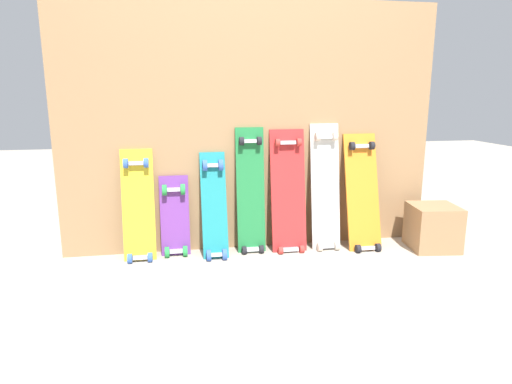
{
  "coord_description": "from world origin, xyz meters",
  "views": [
    {
      "loc": [
        -0.51,
        -2.88,
        1.06
      ],
      "look_at": [
        0.0,
        -0.07,
        0.41
      ],
      "focal_mm": 31.44,
      "sensor_mm": 36.0,
      "label": 1
    }
  ],
  "objects_px": {
    "skateboard_white": "(325,192)",
    "skateboard_orange": "(363,197)",
    "skateboard_green": "(251,196)",
    "skateboard_purple": "(175,220)",
    "skateboard_yellow": "(138,210)",
    "skateboard_red": "(288,196)",
    "skateboard_teal": "(214,210)",
    "wooden_crate": "(433,227)"
  },
  "relations": [
    {
      "from": "skateboard_white",
      "to": "skateboard_orange",
      "type": "height_order",
      "value": "skateboard_white"
    },
    {
      "from": "skateboard_purple",
      "to": "skateboard_orange",
      "type": "distance_m",
      "value": 1.28
    },
    {
      "from": "skateboard_teal",
      "to": "wooden_crate",
      "type": "bearing_deg",
      "value": -5.62
    },
    {
      "from": "skateboard_purple",
      "to": "skateboard_yellow",
      "type": "bearing_deg",
      "value": -172.71
    },
    {
      "from": "skateboard_orange",
      "to": "wooden_crate",
      "type": "distance_m",
      "value": 0.52
    },
    {
      "from": "skateboard_yellow",
      "to": "skateboard_red",
      "type": "height_order",
      "value": "skateboard_red"
    },
    {
      "from": "skateboard_white",
      "to": "wooden_crate",
      "type": "xyz_separation_m",
      "value": [
        0.72,
        -0.17,
        -0.24
      ]
    },
    {
      "from": "skateboard_purple",
      "to": "skateboard_white",
      "type": "distance_m",
      "value": 1.03
    },
    {
      "from": "skateboard_green",
      "to": "skateboard_purple",
      "type": "bearing_deg",
      "value": 178.71
    },
    {
      "from": "skateboard_purple",
      "to": "wooden_crate",
      "type": "height_order",
      "value": "skateboard_purple"
    },
    {
      "from": "skateboard_green",
      "to": "skateboard_white",
      "type": "distance_m",
      "value": 0.51
    },
    {
      "from": "skateboard_white",
      "to": "wooden_crate",
      "type": "relative_size",
      "value": 3.02
    },
    {
      "from": "skateboard_green",
      "to": "wooden_crate",
      "type": "relative_size",
      "value": 2.96
    },
    {
      "from": "skateboard_yellow",
      "to": "wooden_crate",
      "type": "height_order",
      "value": "skateboard_yellow"
    },
    {
      "from": "skateboard_orange",
      "to": "wooden_crate",
      "type": "xyz_separation_m",
      "value": [
        0.46,
        -0.13,
        -0.2
      ]
    },
    {
      "from": "skateboard_green",
      "to": "skateboard_orange",
      "type": "height_order",
      "value": "skateboard_green"
    },
    {
      "from": "skateboard_purple",
      "to": "skateboard_teal",
      "type": "bearing_deg",
      "value": -13.2
    },
    {
      "from": "skateboard_red",
      "to": "wooden_crate",
      "type": "height_order",
      "value": "skateboard_red"
    },
    {
      "from": "skateboard_yellow",
      "to": "skateboard_green",
      "type": "relative_size",
      "value": 0.86
    },
    {
      "from": "skateboard_yellow",
      "to": "skateboard_white",
      "type": "distance_m",
      "value": 1.24
    },
    {
      "from": "skateboard_purple",
      "to": "skateboard_white",
      "type": "relative_size",
      "value": 0.64
    },
    {
      "from": "skateboard_yellow",
      "to": "skateboard_green",
      "type": "distance_m",
      "value": 0.73
    },
    {
      "from": "skateboard_red",
      "to": "skateboard_green",
      "type": "bearing_deg",
      "value": 175.33
    },
    {
      "from": "skateboard_red",
      "to": "skateboard_white",
      "type": "xyz_separation_m",
      "value": [
        0.26,
        0.0,
        0.02
      ]
    },
    {
      "from": "skateboard_yellow",
      "to": "skateboard_teal",
      "type": "xyz_separation_m",
      "value": [
        0.48,
        -0.03,
        -0.01
      ]
    },
    {
      "from": "skateboard_yellow",
      "to": "skateboard_white",
      "type": "bearing_deg",
      "value": -0.07
    },
    {
      "from": "skateboard_purple",
      "to": "skateboard_red",
      "type": "distance_m",
      "value": 0.77
    },
    {
      "from": "skateboard_purple",
      "to": "skateboard_orange",
      "type": "height_order",
      "value": "skateboard_orange"
    },
    {
      "from": "skateboard_purple",
      "to": "skateboard_white",
      "type": "height_order",
      "value": "skateboard_white"
    },
    {
      "from": "skateboard_yellow",
      "to": "skateboard_teal",
      "type": "distance_m",
      "value": 0.48
    },
    {
      "from": "skateboard_white",
      "to": "skateboard_orange",
      "type": "distance_m",
      "value": 0.26
    },
    {
      "from": "skateboard_teal",
      "to": "wooden_crate",
      "type": "relative_size",
      "value": 2.43
    },
    {
      "from": "skateboard_green",
      "to": "skateboard_red",
      "type": "distance_m",
      "value": 0.25
    },
    {
      "from": "skateboard_white",
      "to": "skateboard_orange",
      "type": "bearing_deg",
      "value": -9.56
    },
    {
      "from": "skateboard_purple",
      "to": "skateboard_teal",
      "type": "xyz_separation_m",
      "value": [
        0.25,
        -0.06,
        0.07
      ]
    },
    {
      "from": "skateboard_purple",
      "to": "skateboard_green",
      "type": "height_order",
      "value": "skateboard_green"
    },
    {
      "from": "skateboard_yellow",
      "to": "skateboard_teal",
      "type": "height_order",
      "value": "skateboard_yellow"
    },
    {
      "from": "skateboard_yellow",
      "to": "skateboard_orange",
      "type": "distance_m",
      "value": 1.5
    },
    {
      "from": "skateboard_teal",
      "to": "skateboard_red",
      "type": "height_order",
      "value": "skateboard_red"
    },
    {
      "from": "skateboard_purple",
      "to": "skateboard_orange",
      "type": "bearing_deg",
      "value": -3.29
    },
    {
      "from": "skateboard_yellow",
      "to": "skateboard_purple",
      "type": "bearing_deg",
      "value": 7.29
    },
    {
      "from": "skateboard_white",
      "to": "skateboard_red",
      "type": "bearing_deg",
      "value": -179.65
    }
  ]
}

